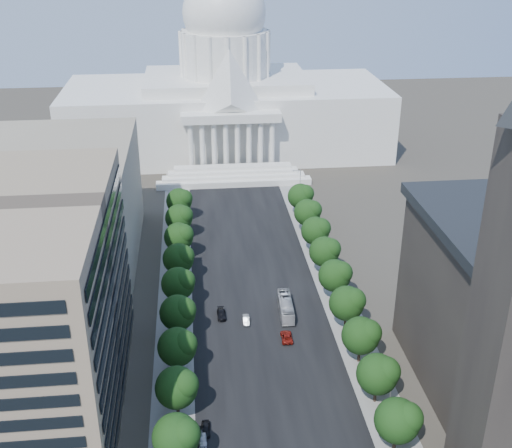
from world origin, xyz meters
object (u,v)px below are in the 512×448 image
object	(u,v)px
car_silver	(246,320)
car_dark_b	(221,314)
car_dark_a	(206,429)
city_bus	(286,307)
car_parked	(203,439)
car_red	(287,337)

from	to	relation	value
car_silver	car_dark_b	xyz separation A→B (m)	(-5.29, 2.74, 0.04)
car_dark_b	car_silver	bearing A→B (deg)	-28.93
car_dark_a	city_bus	xyz separation A→B (m)	(19.21, 35.74, 0.99)
car_silver	car_parked	distance (m)	36.74
car_silver	car_parked	bearing A→B (deg)	-104.83
car_red	car_dark_b	world-z (taller)	car_red
car_silver	car_dark_a	bearing A→B (deg)	-105.13
car_dark_a	city_bus	size ratio (longest dim) A/B	0.33
car_red	car_parked	xyz separation A→B (m)	(-18.40, -27.89, -0.06)
car_silver	car_dark_b	size ratio (longest dim) A/B	0.83
car_dark_a	car_dark_b	distance (m)	35.92
car_dark_b	car_parked	size ratio (longest dim) A/B	1.26
car_dark_a	car_silver	world-z (taller)	car_dark_a
car_red	car_parked	distance (m)	33.42
car_parked	car_silver	bearing A→B (deg)	75.39
car_dark_a	car_red	distance (m)	31.21
car_dark_a	car_silver	distance (m)	34.35
car_silver	car_parked	xyz separation A→B (m)	(-10.45, -35.22, -0.01)
car_red	car_dark_b	size ratio (longest dim) A/B	1.07
car_red	car_dark_b	distance (m)	16.63
car_dark_b	car_parked	xyz separation A→B (m)	(-5.16, -37.96, -0.04)
car_red	city_bus	size ratio (longest dim) A/B	0.42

